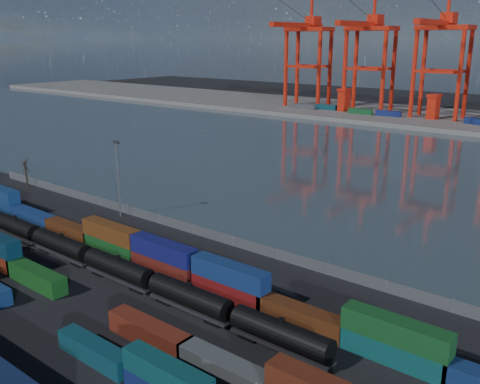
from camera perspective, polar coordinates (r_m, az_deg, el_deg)
The scene contains 10 objects.
ground at distance 81.96m, azimuth -13.55°, elevation -11.30°, with size 700.00×700.00×0.00m, color black.
harbor_water at distance 163.72m, azimuth 16.73°, elevation 2.29°, with size 700.00×700.00×0.00m, color #313F47.
container_row_south at distance 78.39m, azimuth -21.31°, elevation -11.73°, with size 140.49×2.34×4.98m.
container_row_mid at distance 76.06m, azimuth -14.02°, elevation -11.97°, with size 143.29×2.65×5.65m.
container_row_north at distance 85.90m, azimuth -6.52°, elevation -7.87°, with size 130.12×2.66×5.66m.
tanker_string at distance 92.78m, azimuth -15.82°, elevation -6.65°, with size 91.82×3.08×4.40m.
waterfront_fence at distance 99.22m, azimuth -0.73°, elevation -5.25°, with size 160.12×0.12×2.20m.
bare_tree at distance 148.01m, azimuth -21.87°, elevation 1.94°, with size 2.00×2.09×7.85m.
yard_light_mast at distance 116.08m, azimuth -12.88°, elevation 1.81°, with size 1.60×0.40×16.60m.
quay_containers at distance 250.96m, azimuth 22.51°, elevation 7.11°, with size 172.58×10.99×2.60m.
Camera 1 is at (59.01, -43.16, 37.03)m, focal length 40.00 mm.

